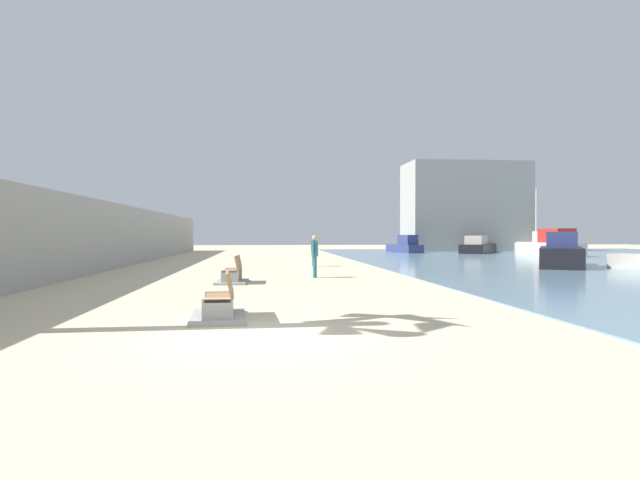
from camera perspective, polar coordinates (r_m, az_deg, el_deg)
ground_plane at (r=27.52m, az=-6.11°, el=-3.01°), size 120.00×120.00×0.00m
seawall at (r=28.51m, az=-21.37°, el=0.37°), size 0.80×64.00×3.28m
bench_near at (r=11.80m, az=-10.15°, el=-6.74°), size 1.22×2.16×0.98m
bench_far at (r=20.24m, az=-8.87°, el=-3.66°), size 1.18×2.14×0.98m
person_walking at (r=30.04m, az=-0.64°, el=-0.92°), size 0.32×0.47×1.61m
person_standing at (r=22.34m, az=-0.53°, el=-1.31°), size 0.29×0.49×1.70m
boat_outer at (r=46.76m, az=22.43°, el=-0.56°), size 2.36×6.63×2.11m
boat_mid_bay at (r=57.24m, az=21.44°, el=-0.39°), size 3.38×4.36×6.02m
boat_distant at (r=52.18m, az=8.64°, el=-0.61°), size 2.35×5.44×1.61m
boat_far_left at (r=52.73m, az=15.77°, el=-0.63°), size 5.73×7.62×1.54m
boat_far_right at (r=31.77m, az=23.31°, el=-1.27°), size 4.84×6.67×1.81m
harbor_building at (r=59.19m, az=14.51°, el=3.24°), size 12.00×6.00×8.93m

